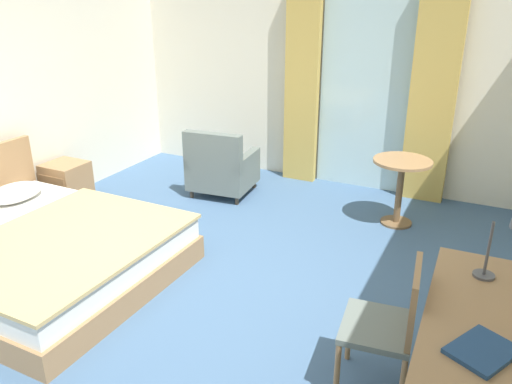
% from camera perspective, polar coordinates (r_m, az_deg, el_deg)
% --- Properties ---
extents(ground, '(5.74, 6.89, 0.10)m').
position_cam_1_polar(ground, '(4.39, -7.51, -11.89)').
color(ground, '#426084').
extents(wall_back, '(5.34, 0.12, 2.65)m').
position_cam_1_polar(wall_back, '(6.61, 7.53, 12.56)').
color(wall_back, silver).
rests_on(wall_back, ground).
extents(balcony_glass_door, '(1.13, 0.02, 2.33)m').
position_cam_1_polar(balcony_glass_door, '(6.41, 12.13, 10.52)').
color(balcony_glass_door, silver).
rests_on(balcony_glass_door, ground).
extents(curtain_panel_left, '(0.43, 0.10, 2.51)m').
position_cam_1_polar(curtain_panel_left, '(6.53, 5.15, 11.92)').
color(curtain_panel_left, tan).
rests_on(curtain_panel_left, ground).
extents(curtain_panel_right, '(0.50, 0.10, 2.51)m').
position_cam_1_polar(curtain_panel_right, '(6.15, 19.14, 10.20)').
color(curtain_panel_right, tan).
rests_on(curtain_panel_right, ground).
extents(bed, '(2.27, 1.94, 0.91)m').
position_cam_1_polar(bed, '(4.91, -23.68, -5.98)').
color(bed, '#9E754C').
rests_on(bed, ground).
extents(nightstand, '(0.44, 0.42, 0.52)m').
position_cam_1_polar(nightstand, '(6.28, -20.34, 0.77)').
color(nightstand, '#9E754C').
rests_on(nightstand, ground).
extents(writing_desk, '(0.58, 1.56, 0.75)m').
position_cam_1_polar(writing_desk, '(3.05, 23.23, -14.41)').
color(writing_desk, '#9E754C').
rests_on(writing_desk, ground).
extents(desk_chair, '(0.47, 0.51, 0.90)m').
position_cam_1_polar(desk_chair, '(3.26, 14.81, -13.77)').
color(desk_chair, slate).
rests_on(desk_chair, ground).
extents(desk_lamp, '(0.27, 0.20, 0.49)m').
position_cam_1_polar(desk_lamp, '(3.32, 26.70, -3.35)').
color(desk_lamp, '#4C4C51').
rests_on(desk_lamp, writing_desk).
extents(closed_book, '(0.36, 0.39, 0.02)m').
position_cam_1_polar(closed_book, '(2.77, 23.98, -15.88)').
color(closed_book, navy).
rests_on(closed_book, writing_desk).
extents(armchair_by_window, '(0.78, 0.76, 0.83)m').
position_cam_1_polar(armchair_by_window, '(6.21, -3.91, 2.61)').
color(armchair_by_window, slate).
rests_on(armchair_by_window, ground).
extents(round_cafe_table, '(0.60, 0.60, 0.72)m').
position_cam_1_polar(round_cafe_table, '(5.55, 15.87, 1.55)').
color(round_cafe_table, '#9E754C').
rests_on(round_cafe_table, ground).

